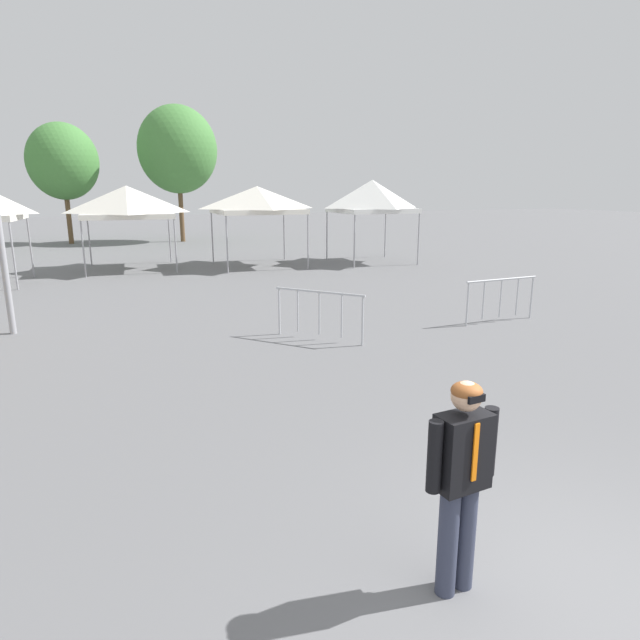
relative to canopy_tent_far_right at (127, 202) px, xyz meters
name	(u,v)px	position (x,y,z in m)	size (l,w,h in m)	color
ground_plane	(606,612)	(2.20, -20.64, -2.68)	(140.00, 140.00, 0.00)	slate
canopy_tent_far_right	(127,202)	(0.00, 0.00, 0.00)	(3.62, 3.62, 3.31)	#9E9EA3
canopy_tent_behind_right	(257,200)	(5.04, -1.02, 0.06)	(3.54, 3.54, 3.29)	#9E9EA3
canopy_tent_center	(372,196)	(10.00, -1.75, 0.19)	(3.22, 3.22, 3.57)	#9E9EA3
person_foreground	(461,473)	(1.26, -19.99, -1.65)	(0.65, 0.28, 1.78)	#33384C
tree_behind_tents_right	(178,150)	(3.70, 11.50, 2.82)	(4.69, 4.69, 8.09)	brown
tree_behind_tents_left	(63,162)	(-2.72, 12.62, 2.06)	(3.97, 3.97, 6.93)	brown
crowd_barrier_mid_lot	(319,306)	(3.06, -12.70, -1.93)	(1.41, 1.62, 1.08)	#B7BABF
crowd_barrier_near_person	(501,292)	(7.74, -12.88, -1.93)	(2.10, 0.12, 1.08)	#B7BABF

